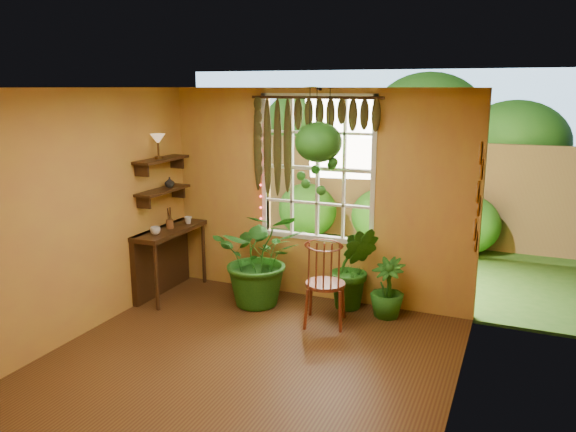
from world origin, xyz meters
name	(u,v)px	position (x,y,z in m)	size (l,w,h in m)	color
floor	(234,374)	(0.00, 0.00, 0.00)	(4.50, 4.50, 0.00)	#543618
ceiling	(228,88)	(0.00, 0.00, 2.70)	(4.50, 4.50, 0.00)	white
wall_back	(316,196)	(0.00, 2.25, 1.35)	(4.00, 4.00, 0.00)	#BA7B3F
wall_left	(63,220)	(-2.00, 0.00, 1.35)	(4.50, 4.50, 0.00)	#BA7B3F
wall_right	(458,266)	(2.00, 0.00, 1.35)	(4.50, 4.50, 0.00)	#BA7B3F
window	(318,169)	(0.00, 2.28, 1.70)	(1.52, 0.10, 1.86)	white
valance_vine	(308,123)	(-0.08, 2.16, 2.28)	(1.70, 0.12, 1.10)	#35220E
string_lights	(260,162)	(-0.76, 2.19, 1.75)	(0.03, 0.03, 1.54)	#FF2633
wall_plates	(478,199)	(1.98, 1.79, 1.55)	(0.04, 0.32, 1.10)	beige
counter_ledge	(164,253)	(-1.91, 1.60, 0.55)	(0.40, 1.20, 0.90)	#35220E
shelf_lower	(163,190)	(-1.88, 1.60, 1.40)	(0.25, 0.90, 0.04)	#35220E
shelf_upper	(161,160)	(-1.88, 1.60, 1.80)	(0.25, 0.90, 0.04)	#35220E
backyard	(408,160)	(0.24, 6.87, 1.28)	(14.00, 10.00, 12.00)	#2A5A19
windsor_chair	(325,295)	(0.41, 1.44, 0.36)	(0.56, 0.58, 1.24)	brown
potted_plant_left	(260,257)	(-0.55, 1.72, 0.62)	(1.12, 0.97, 1.25)	#164A13
potted_plant_mid	(353,268)	(0.57, 2.05, 0.53)	(0.58, 0.47, 1.06)	#164A13
potted_plant_right	(387,288)	(1.02, 1.95, 0.36)	(0.41, 0.41, 0.73)	#164A13
hanging_basket	(318,149)	(0.15, 1.89, 1.99)	(0.56, 0.56, 1.25)	black
cup_a	(155,231)	(-1.78, 1.27, 0.95)	(0.13, 0.13, 0.10)	silver
cup_b	(188,220)	(-1.72, 1.92, 0.95)	(0.10, 0.10, 0.10)	beige
brush_jar	(170,218)	(-1.80, 1.61, 1.04)	(0.10, 0.10, 0.35)	brown
shelf_vase	(170,182)	(-1.87, 1.75, 1.48)	(0.13, 0.13, 0.13)	#B2AD99
tiffany_lamp	(158,140)	(-1.86, 1.52, 2.05)	(0.19, 0.19, 0.32)	#513317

